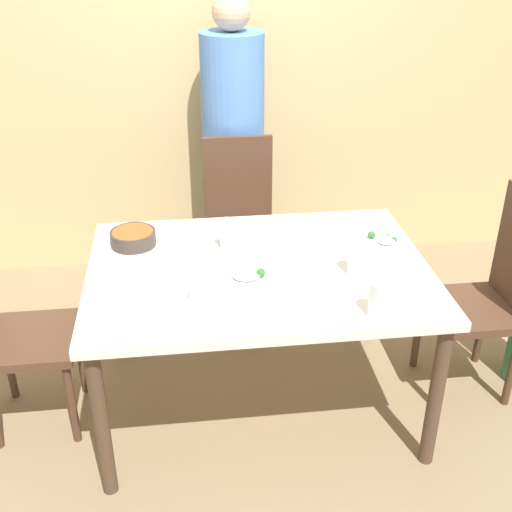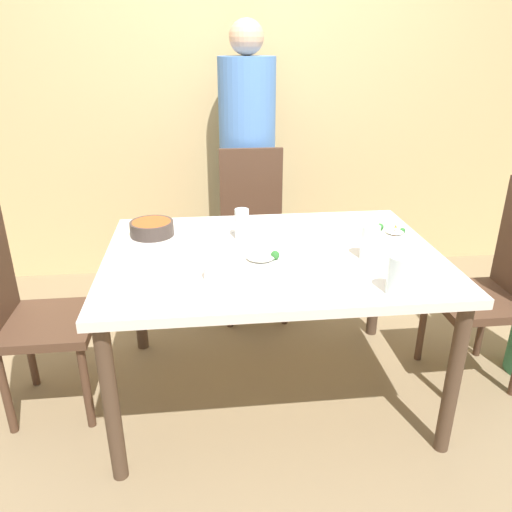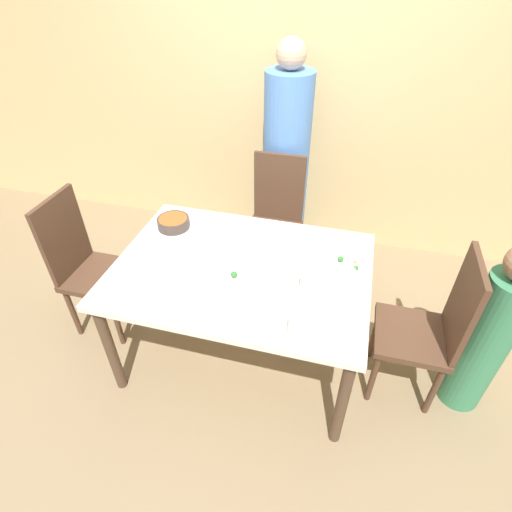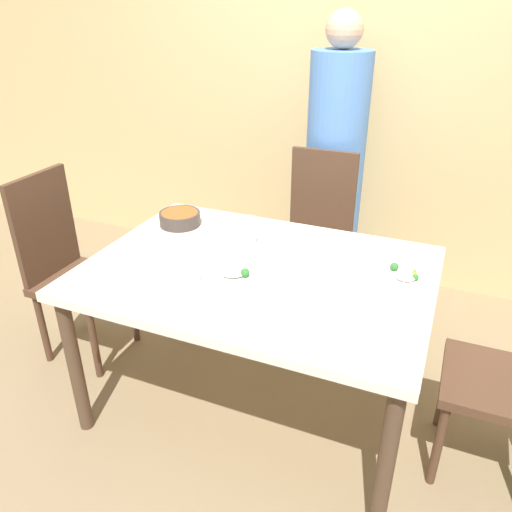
{
  "view_description": "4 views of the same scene",
  "coord_description": "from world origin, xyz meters",
  "px_view_note": "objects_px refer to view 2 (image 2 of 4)",
  "views": [
    {
      "loc": [
        -0.3,
        -2.33,
        2.04
      ],
      "look_at": [
        -0.0,
        0.06,
        0.75
      ],
      "focal_mm": 45.0,
      "sensor_mm": 36.0,
      "label": 1
    },
    {
      "loc": [
        -0.29,
        -1.96,
        1.56
      ],
      "look_at": [
        -0.08,
        -0.05,
        0.74
      ],
      "focal_mm": 35.0,
      "sensor_mm": 36.0,
      "label": 2
    },
    {
      "loc": [
        0.52,
        -1.64,
        2.16
      ],
      "look_at": [
        0.06,
        0.08,
        0.75
      ],
      "focal_mm": 28.0,
      "sensor_mm": 36.0,
      "label": 3
    },
    {
      "loc": [
        0.7,
        -1.69,
        1.73
      ],
      "look_at": [
        0.0,
        -0.03,
        0.8
      ],
      "focal_mm": 35.0,
      "sensor_mm": 36.0,
      "label": 4
    }
  ],
  "objects_px": {
    "glass_water_tall": "(242,224)",
    "person_adult": "(247,173)",
    "chair_adult_spot": "(253,230)",
    "bowl_curry": "(152,228)",
    "chair_child_spot": "(495,283)",
    "plate_rice_adult": "(262,258)"
  },
  "relations": [
    {
      "from": "person_adult",
      "to": "bowl_curry",
      "type": "bearing_deg",
      "value": -119.98
    },
    {
      "from": "bowl_curry",
      "to": "plate_rice_adult",
      "type": "xyz_separation_m",
      "value": [
        0.47,
        -0.36,
        -0.02
      ]
    },
    {
      "from": "bowl_curry",
      "to": "person_adult",
      "type": "bearing_deg",
      "value": 60.02
    },
    {
      "from": "plate_rice_adult",
      "to": "glass_water_tall",
      "type": "relative_size",
      "value": 1.88
    },
    {
      "from": "chair_child_spot",
      "to": "bowl_curry",
      "type": "bearing_deg",
      "value": -99.3
    },
    {
      "from": "chair_child_spot",
      "to": "glass_water_tall",
      "type": "xyz_separation_m",
      "value": [
        -1.18,
        0.17,
        0.28
      ]
    },
    {
      "from": "glass_water_tall",
      "to": "person_adult",
      "type": "bearing_deg",
      "value": 83.16
    },
    {
      "from": "chair_child_spot",
      "to": "glass_water_tall",
      "type": "height_order",
      "value": "chair_child_spot"
    },
    {
      "from": "chair_adult_spot",
      "to": "bowl_curry",
      "type": "height_order",
      "value": "chair_adult_spot"
    },
    {
      "from": "chair_child_spot",
      "to": "bowl_curry",
      "type": "height_order",
      "value": "chair_child_spot"
    },
    {
      "from": "chair_adult_spot",
      "to": "glass_water_tall",
      "type": "xyz_separation_m",
      "value": [
        -0.12,
        -0.68,
        0.28
      ]
    },
    {
      "from": "chair_child_spot",
      "to": "plate_rice_adult",
      "type": "xyz_separation_m",
      "value": [
        -1.12,
        -0.1,
        0.22
      ]
    },
    {
      "from": "chair_child_spot",
      "to": "glass_water_tall",
      "type": "relative_size",
      "value": 7.0
    },
    {
      "from": "chair_adult_spot",
      "to": "plate_rice_adult",
      "type": "relative_size",
      "value": 3.72
    },
    {
      "from": "chair_adult_spot",
      "to": "bowl_curry",
      "type": "xyz_separation_m",
      "value": [
        -0.54,
        -0.59,
        0.24
      ]
    },
    {
      "from": "glass_water_tall",
      "to": "bowl_curry",
      "type": "bearing_deg",
      "value": 167.58
    },
    {
      "from": "chair_adult_spot",
      "to": "plate_rice_adult",
      "type": "bearing_deg",
      "value": -93.78
    },
    {
      "from": "chair_child_spot",
      "to": "person_adult",
      "type": "distance_m",
      "value": 1.61
    },
    {
      "from": "bowl_curry",
      "to": "plate_rice_adult",
      "type": "height_order",
      "value": "bowl_curry"
    },
    {
      "from": "chair_adult_spot",
      "to": "glass_water_tall",
      "type": "height_order",
      "value": "chair_adult_spot"
    },
    {
      "from": "chair_adult_spot",
      "to": "chair_child_spot",
      "type": "height_order",
      "value": "same"
    },
    {
      "from": "bowl_curry",
      "to": "plate_rice_adult",
      "type": "relative_size",
      "value": 0.76
    }
  ]
}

